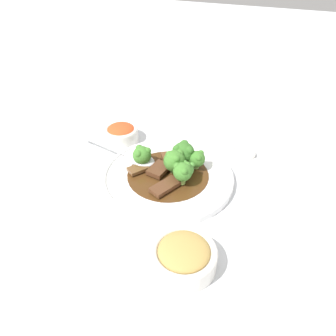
% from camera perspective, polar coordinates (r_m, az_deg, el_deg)
% --- Properties ---
extents(ground_plane, '(4.00, 4.00, 0.00)m').
position_cam_1_polar(ground_plane, '(0.76, -0.00, -2.04)').
color(ground_plane, silver).
extents(main_plate, '(0.30, 0.30, 0.02)m').
position_cam_1_polar(main_plate, '(0.76, -0.00, -1.45)').
color(main_plate, white).
rests_on(main_plate, ground_plane).
extents(beef_strip_0, '(0.06, 0.05, 0.01)m').
position_cam_1_polar(beef_strip_0, '(0.79, 0.75, 1.97)').
color(beef_strip_0, brown).
rests_on(beef_strip_0, main_plate).
extents(beef_strip_1, '(0.06, 0.07, 0.01)m').
position_cam_1_polar(beef_strip_1, '(0.71, -0.49, -3.23)').
color(beef_strip_1, '#56331E').
rests_on(beef_strip_1, main_plate).
extents(beef_strip_2, '(0.05, 0.05, 0.01)m').
position_cam_1_polar(beef_strip_2, '(0.76, -5.25, -0.15)').
color(beef_strip_2, brown).
rests_on(beef_strip_2, main_plate).
extents(beef_strip_3, '(0.05, 0.06, 0.01)m').
position_cam_1_polar(beef_strip_3, '(0.75, -1.51, -0.08)').
color(beef_strip_3, '#56331E').
rests_on(beef_strip_3, main_plate).
extents(broccoli_floret_0, '(0.04, 0.04, 0.04)m').
position_cam_1_polar(broccoli_floret_0, '(0.75, 5.05, 1.65)').
color(broccoli_floret_0, '#7FA84C').
rests_on(broccoli_floret_0, main_plate).
extents(broccoli_floret_1, '(0.04, 0.04, 0.04)m').
position_cam_1_polar(broccoli_floret_1, '(0.79, 2.35, 3.26)').
color(broccoli_floret_1, '#7FA84C').
rests_on(broccoli_floret_1, main_plate).
extents(broccoli_floret_2, '(0.03, 0.03, 0.04)m').
position_cam_1_polar(broccoli_floret_2, '(0.73, 3.32, -0.03)').
color(broccoli_floret_2, '#7FA84C').
rests_on(broccoli_floret_2, main_plate).
extents(broccoli_floret_3, '(0.05, 0.05, 0.06)m').
position_cam_1_polar(broccoli_floret_3, '(0.73, 1.12, 1.32)').
color(broccoli_floret_3, '#7FA84C').
rests_on(broccoli_floret_3, main_plate).
extents(broccoli_floret_4, '(0.05, 0.05, 0.06)m').
position_cam_1_polar(broccoli_floret_4, '(0.76, 2.69, 2.69)').
color(broccoli_floret_4, '#8EB756').
rests_on(broccoli_floret_4, main_plate).
extents(broccoli_floret_5, '(0.04, 0.04, 0.05)m').
position_cam_1_polar(broccoli_floret_5, '(0.77, -4.55, 2.33)').
color(broccoli_floret_5, '#7FA84C').
rests_on(broccoli_floret_5, main_plate).
extents(broccoli_floret_6, '(0.04, 0.04, 0.05)m').
position_cam_1_polar(broccoli_floret_6, '(0.70, 2.58, -0.62)').
color(broccoli_floret_6, '#7FA84C').
rests_on(broccoli_floret_6, main_plate).
extents(serving_spoon, '(0.24, 0.08, 0.01)m').
position_cam_1_polar(serving_spoon, '(0.79, -5.67, 1.79)').
color(serving_spoon, silver).
rests_on(serving_spoon, main_plate).
extents(side_bowl_kimchi, '(0.09, 0.09, 0.05)m').
position_cam_1_polar(side_bowl_kimchi, '(0.90, -8.16, 6.08)').
color(side_bowl_kimchi, white).
rests_on(side_bowl_kimchi, ground_plane).
extents(side_bowl_appetizer, '(0.11, 0.11, 0.05)m').
position_cam_1_polar(side_bowl_appetizer, '(0.58, 2.76, -15.02)').
color(side_bowl_appetizer, white).
rests_on(side_bowl_appetizer, ground_plane).
extents(sauce_dish, '(0.06, 0.06, 0.01)m').
position_cam_1_polar(sauce_dish, '(0.86, 13.00, 2.56)').
color(sauce_dish, white).
rests_on(sauce_dish, ground_plane).
extents(paper_napkin, '(0.11, 0.10, 0.01)m').
position_cam_1_polar(paper_napkin, '(0.81, 17.62, -1.02)').
color(paper_napkin, white).
rests_on(paper_napkin, ground_plane).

